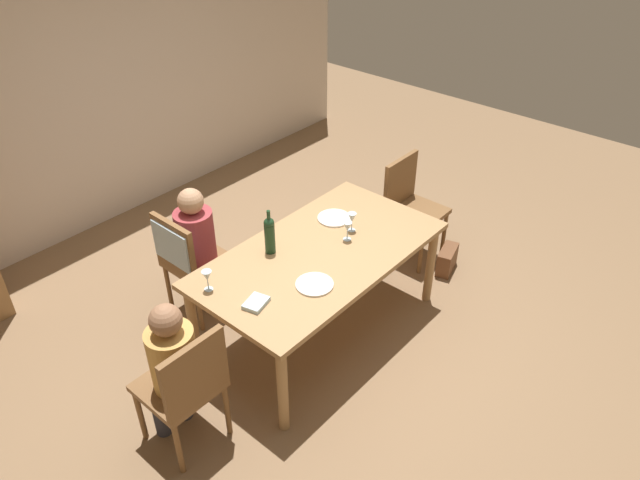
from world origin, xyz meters
The scene contains 16 objects.
ground_plane centered at (0.00, 0.00, 0.00)m, with size 10.00×10.00×0.00m, color #846647.
rear_room_partition centered at (0.00, 2.70, 1.35)m, with size 6.40×0.12×2.70m, color beige.
dining_table centered at (0.00, 0.00, 0.67)m, with size 1.85×1.00×0.74m.
chair_far_left centered at (-0.54, 0.88, 0.59)m, with size 0.46×0.44×0.92m.
chair_left_end centered at (-1.30, -0.09, 0.53)m, with size 0.44×0.44×0.92m.
chair_right_end centered at (1.30, 0.09, 0.53)m, with size 0.44×0.44×0.92m.
person_woman_host centered at (-0.39, 0.88, 0.64)m, with size 0.34×0.29×1.10m.
person_man_bearded centered at (-1.30, 0.03, 0.63)m, with size 0.28×0.33×1.08m.
wine_bottle_tall_green centered at (-0.23, 0.27, 0.90)m, with size 0.08×0.08×0.34m.
wine_glass_near_left centered at (0.25, -0.05, 0.85)m, with size 0.07×0.07×0.15m.
wine_glass_centre centered at (0.36, 0.00, 0.85)m, with size 0.07×0.07×0.15m.
wine_glass_near_right centered at (-0.80, 0.27, 0.85)m, with size 0.07×0.07×0.15m.
dinner_plate_host centered at (-0.31, -0.22, 0.75)m, with size 0.25×0.25×0.01m, color silver.
dinner_plate_guest_left centered at (0.40, 0.20, 0.75)m, with size 0.26×0.26×0.01m, color white.
folded_napkin centered at (-0.70, -0.07, 0.76)m, with size 0.16×0.12×0.03m, color #ADC6D6.
handbag centered at (1.30, -0.35, 0.11)m, with size 0.28×0.12×0.22m, color brown.
Camera 1 is at (-2.59, -2.24, 3.21)m, focal length 33.22 mm.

